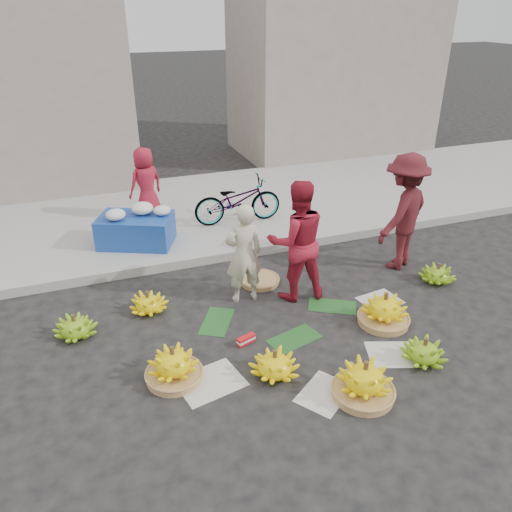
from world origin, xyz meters
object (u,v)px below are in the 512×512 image
object	(u,v)px
banana_bunch_4	(384,310)
vendor_cream	(244,254)
bicycle	(238,200)
banana_bunch_0	(173,366)
flower_table	(136,228)

from	to	relation	value
banana_bunch_4	vendor_cream	size ratio (longest dim) A/B	0.46
banana_bunch_4	bicycle	world-z (taller)	bicycle
banana_bunch_0	banana_bunch_4	xyz separation A→B (m)	(2.79, 0.12, 0.01)
banana_bunch_0	vendor_cream	size ratio (longest dim) A/B	0.44
banana_bunch_0	banana_bunch_4	distance (m)	2.79
banana_bunch_0	bicycle	bearing A→B (deg)	61.74
banana_bunch_0	flower_table	bearing A→B (deg)	88.01
vendor_cream	flower_table	xyz separation A→B (m)	(-1.16, 2.11, -0.31)
banana_bunch_4	bicycle	size ratio (longest dim) A/B	0.41
vendor_cream	banana_bunch_4	bearing A→B (deg)	143.71
banana_bunch_0	flower_table	distance (m)	3.42
banana_bunch_0	flower_table	xyz separation A→B (m)	(0.12, 3.41, 0.22)
bicycle	vendor_cream	bearing A→B (deg)	166.29
banana_bunch_4	flower_table	bearing A→B (deg)	129.07
banana_bunch_4	flower_table	size ratio (longest dim) A/B	0.48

